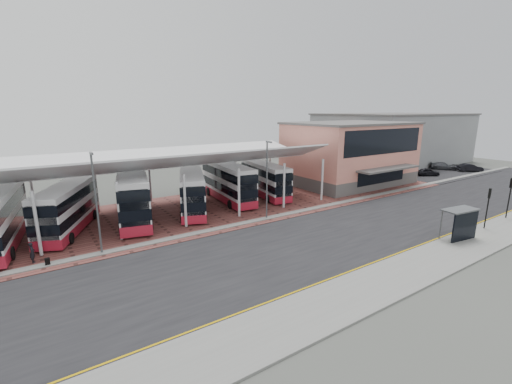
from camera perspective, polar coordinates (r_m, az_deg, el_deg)
ground at (r=30.00m, az=5.68°, el=-8.23°), size 140.00×140.00×0.00m
road at (r=29.29m, az=6.94°, el=-8.80°), size 120.00×14.00×0.02m
forecourt at (r=41.23m, az=-3.65°, el=-2.01°), size 72.00×16.00×0.06m
sidewalk at (r=24.38m, az=19.64°, el=-14.23°), size 120.00×4.00×0.14m
north_kerb at (r=34.67m, az=-0.84°, el=-4.98°), size 120.00×0.80×0.14m
carpark_surface at (r=70.23m, az=28.97°, el=2.84°), size 22.00×10.00×0.08m
yellow_line_near at (r=25.47m, az=15.96°, el=-12.80°), size 120.00×0.12×0.01m
yellow_line_far at (r=25.64m, az=15.44°, el=-12.58°), size 120.00×0.12×0.01m
canopy at (r=37.64m, az=-15.14°, el=5.01°), size 37.00×11.63×7.07m
terminal at (r=54.37m, az=15.38°, el=6.32°), size 18.40×14.40×9.25m
warehouse at (r=80.19m, az=21.85°, el=8.41°), size 30.50×20.50×10.25m
lamp_west at (r=28.74m, az=-25.09°, el=-1.32°), size 0.16×0.90×8.07m
lamp_east at (r=34.71m, az=1.85°, el=2.37°), size 0.16×0.90×8.07m
bus_1 at (r=35.99m, az=-28.88°, el=-2.45°), size 6.58×10.59×4.34m
bus_2 at (r=36.93m, az=-19.77°, el=-0.69°), size 5.42×12.27×4.93m
bus_3 at (r=38.45m, az=-10.62°, el=0.03°), size 6.27×10.79×4.39m
bus_4 at (r=42.31m, az=-4.71°, el=1.62°), size 3.73×11.40×4.61m
bus_5 at (r=44.59m, az=1.50°, el=2.06°), size 4.07×10.64×4.28m
pedestrian at (r=30.48m, az=-33.24°, el=-8.43°), size 0.41×0.60×1.59m
suitcase at (r=29.55m, az=-31.42°, el=-9.89°), size 0.34×0.24×0.58m
carpark_car_a at (r=65.29m, az=26.70°, el=3.01°), size 4.03×3.30×1.29m
carpark_car_b at (r=73.48m, az=28.76°, el=3.83°), size 4.13×4.79×1.32m
carpark_car_c at (r=73.50m, az=32.05°, el=3.47°), size 4.31×3.83×1.42m
bus_shelter at (r=34.63m, az=31.36°, el=-4.09°), size 3.47×1.98×2.64m
traffic_signal_west at (r=38.50m, az=34.24°, el=-1.37°), size 0.30×0.26×3.89m
traffic_signal_east at (r=43.64m, az=36.70°, el=0.06°), size 0.33×0.30×4.18m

